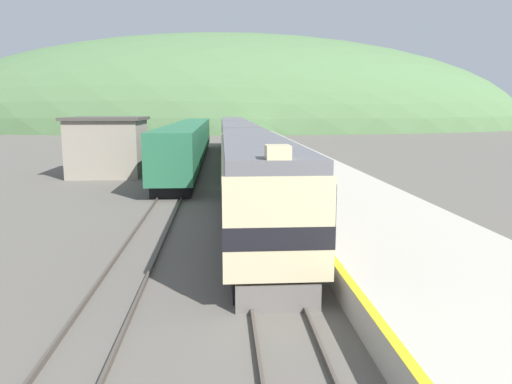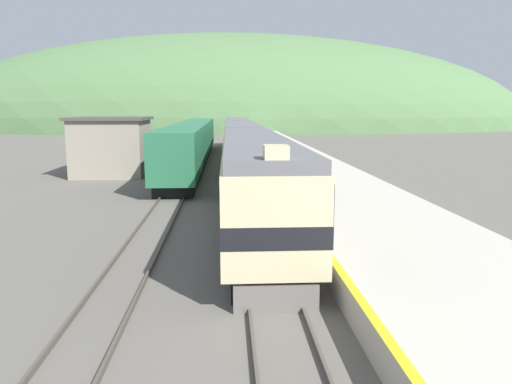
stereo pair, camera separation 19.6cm
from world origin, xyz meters
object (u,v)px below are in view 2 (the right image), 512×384
at_px(carriage_second, 242,144).
at_px(carriage_third, 237,133).
at_px(siding_train, 193,142).
at_px(express_train_lead_car, 255,178).

xyz_separation_m(carriage_second, carriage_third, (0.00, 20.54, 0.00)).
bearing_deg(carriage_second, siding_train, 129.80).
bearing_deg(carriage_third, siding_train, -107.06).
bearing_deg(carriage_third, express_train_lead_car, -90.00).
xyz_separation_m(carriage_second, siding_train, (-4.61, 5.53, -0.18)).
distance_m(carriage_third, siding_train, 15.70).
relative_size(carriage_second, siding_train, 0.47).
bearing_deg(carriage_third, carriage_second, -90.00).
height_order(carriage_third, siding_train, carriage_third).
bearing_deg(carriage_second, carriage_third, 90.00).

